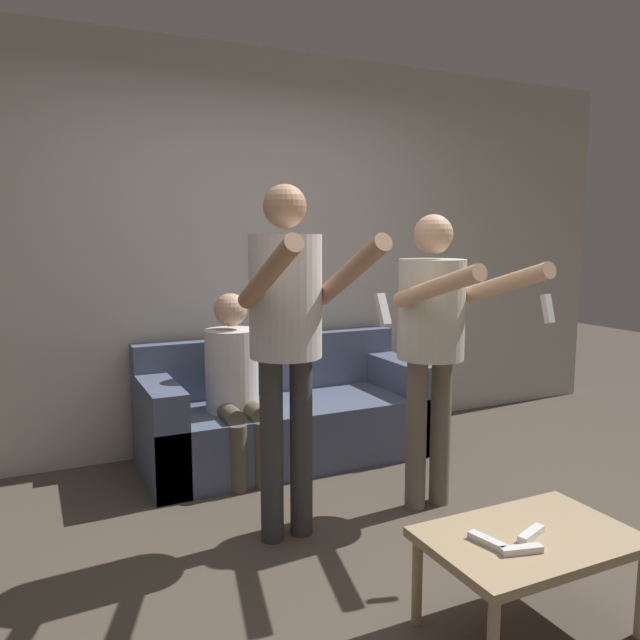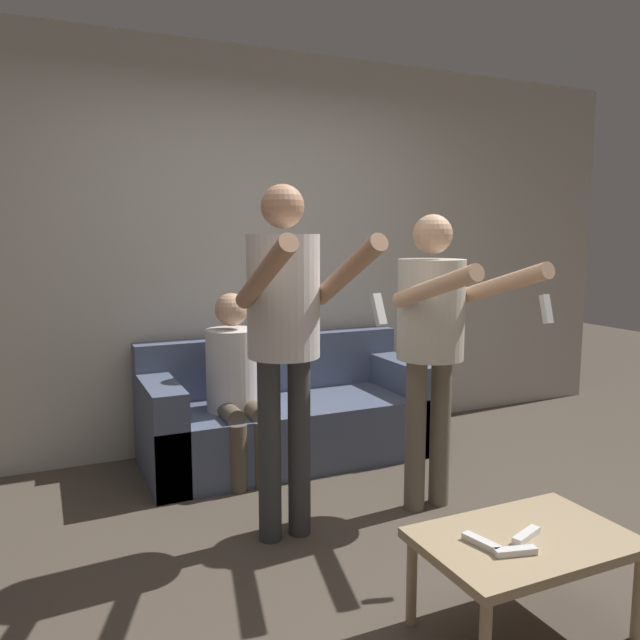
{
  "view_description": "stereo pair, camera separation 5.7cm",
  "coord_description": "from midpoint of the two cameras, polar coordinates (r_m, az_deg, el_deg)",
  "views": [
    {
      "loc": [
        -1.35,
        -2.19,
        1.47
      ],
      "look_at": [
        0.15,
        0.98,
        0.98
      ],
      "focal_mm": 35.0,
      "sensor_mm": 36.0,
      "label": 1
    },
    {
      "loc": [
        -1.3,
        -2.21,
        1.47
      ],
      "look_at": [
        0.15,
        0.98,
        0.98
      ],
      "focal_mm": 35.0,
      "sensor_mm": 36.0,
      "label": 2
    }
  ],
  "objects": [
    {
      "name": "ground_plane",
      "position": [
        2.95,
        6.17,
        -21.96
      ],
      "size": [
        14.0,
        14.0,
        0.0
      ],
      "primitive_type": "plane",
      "color": "#4C4238"
    },
    {
      "name": "couch",
      "position": [
        4.17,
        -2.68,
        -8.84
      ],
      "size": [
        1.86,
        0.77,
        0.78
      ],
      "color": "#4C5670",
      "rests_on": "ground_plane"
    },
    {
      "name": "wall_back",
      "position": [
        4.33,
        -6.71,
        6.24
      ],
      "size": [
        6.4,
        0.06,
        2.7
      ],
      "color": "#B7B2A8",
      "rests_on": "ground_plane"
    },
    {
      "name": "remote_near",
      "position": [
        2.38,
        18.14,
        -19.47
      ],
      "size": [
        0.15,
        0.07,
        0.02
      ],
      "color": "white",
      "rests_on": "coffee_table"
    },
    {
      "name": "person_standing_left",
      "position": [
        2.89,
        -2.63,
        -0.03
      ],
      "size": [
        0.46,
        0.77,
        1.69
      ],
      "color": "#383838",
      "rests_on": "ground_plane"
    },
    {
      "name": "coffee_table",
      "position": [
        2.54,
        18.85,
        -19.08
      ],
      "size": [
        0.77,
        0.5,
        0.38
      ],
      "color": "tan",
      "rests_on": "ground_plane"
    },
    {
      "name": "person_standing_right",
      "position": [
        3.3,
        10.81,
        -0.6
      ],
      "size": [
        0.47,
        0.81,
        1.57
      ],
      "color": "#6B6051",
      "rests_on": "ground_plane"
    },
    {
      "name": "remote_mid",
      "position": [
        2.5,
        19.0,
        -18.12
      ],
      "size": [
        0.15,
        0.09,
        0.02
      ],
      "color": "white",
      "rests_on": "coffee_table"
    },
    {
      "name": "remote_far",
      "position": [
        2.41,
        15.24,
        -19.04
      ],
      "size": [
        0.07,
        0.15,
        0.02
      ],
      "color": "white",
      "rests_on": "coffee_table"
    },
    {
      "name": "person_seated",
      "position": [
        3.83,
        -7.33,
        -5.22
      ],
      "size": [
        0.32,
        0.54,
        1.11
      ],
      "color": "brown",
      "rests_on": "ground_plane"
    }
  ]
}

